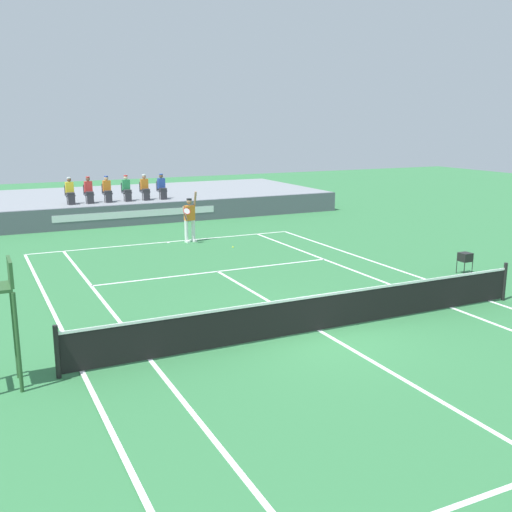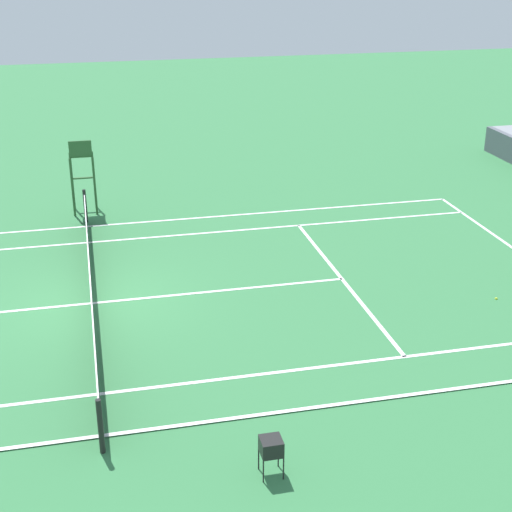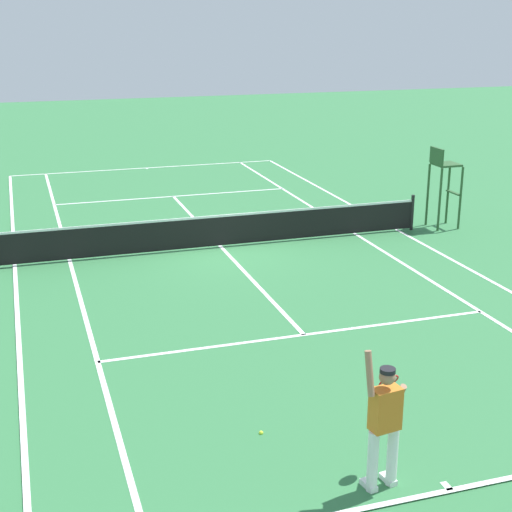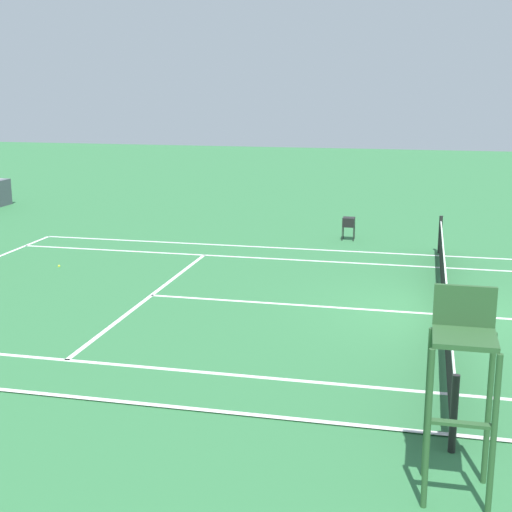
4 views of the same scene
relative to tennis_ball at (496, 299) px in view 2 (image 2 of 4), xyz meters
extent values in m
plane|color=#337542|center=(-2.00, -9.72, -0.03)|extent=(80.00, 80.00, 0.00)
cube|color=#337542|center=(-2.00, -9.72, -0.02)|extent=(10.98, 23.78, 0.02)
cube|color=white|center=(-7.49, -9.72, -0.01)|extent=(0.10, 23.78, 0.01)
cube|color=white|center=(3.49, -9.72, -0.01)|extent=(0.10, 23.78, 0.01)
cube|color=white|center=(-6.11, -9.72, -0.01)|extent=(0.10, 23.78, 0.01)
cube|color=white|center=(2.11, -9.72, -0.01)|extent=(0.10, 23.78, 0.01)
cube|color=white|center=(-2.00, -3.32, -0.01)|extent=(8.22, 0.10, 0.01)
cube|color=white|center=(-2.00, -9.72, -0.01)|extent=(0.10, 12.80, 0.01)
cylinder|color=black|center=(-7.94, -9.72, 0.50)|extent=(0.10, 0.10, 1.07)
cylinder|color=black|center=(3.94, -9.72, 0.50)|extent=(0.10, 0.10, 1.07)
cube|color=black|center=(-2.00, -9.72, 0.45)|extent=(11.78, 0.02, 0.84)
cube|color=white|center=(-2.00, -9.72, 0.87)|extent=(11.78, 0.03, 0.06)
sphere|color=#D1E533|center=(0.00, 0.00, 0.00)|extent=(0.07, 0.07, 0.07)
cylinder|color=#2D562D|center=(-9.34, -10.07, 0.92)|extent=(0.07, 0.07, 1.90)
cylinder|color=#2D562D|center=(-9.34, -9.37, 0.92)|extent=(0.07, 0.07, 1.90)
cylinder|color=#2D562D|center=(-8.64, -10.07, 0.92)|extent=(0.07, 0.07, 1.90)
cylinder|color=#2D562D|center=(-8.64, -9.37, 0.92)|extent=(0.07, 0.07, 1.90)
cube|color=#2D562D|center=(-8.99, -9.72, 1.90)|extent=(0.70, 0.70, 0.06)
cube|color=#2D562D|center=(-8.64, -9.72, 2.17)|extent=(0.06, 0.70, 0.48)
cube|color=#2D562D|center=(-9.30, -9.72, 1.01)|extent=(0.10, 0.70, 0.04)
cube|color=black|center=(5.16, -7.01, 0.53)|extent=(0.36, 0.36, 0.28)
cylinder|color=black|center=(4.99, -7.18, 0.18)|extent=(0.02, 0.02, 0.42)
cylinder|color=black|center=(5.33, -7.18, 0.18)|extent=(0.02, 0.02, 0.42)
cylinder|color=black|center=(4.99, -6.84, 0.18)|extent=(0.02, 0.02, 0.42)
cylinder|color=black|center=(5.33, -6.84, 0.18)|extent=(0.02, 0.02, 0.42)
ellipsoid|color=#D1E533|center=(5.16, -7.01, 0.61)|extent=(0.30, 0.30, 0.12)
camera|label=1|loc=(-9.20, -21.13, 4.83)|focal=42.08mm
camera|label=2|loc=(15.12, -9.56, 8.21)|focal=53.38mm
camera|label=3|loc=(3.21, 9.76, 6.15)|focal=53.15mm
camera|label=4|loc=(-17.07, -9.18, 4.65)|focal=51.74mm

